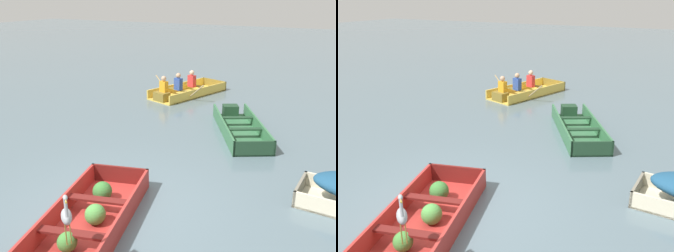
{
  "view_description": "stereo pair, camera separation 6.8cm",
  "coord_description": "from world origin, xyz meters",
  "views": [
    {
      "loc": [
        3.48,
        -4.61,
        3.61
      ],
      "look_at": [
        -0.81,
        3.53,
        0.35
      ],
      "focal_mm": 40.0,
      "sensor_mm": 36.0,
      "label": 1
    },
    {
      "loc": [
        3.54,
        -4.58,
        3.61
      ],
      "look_at": [
        -0.81,
        3.53,
        0.35
      ],
      "focal_mm": 40.0,
      "sensor_mm": 36.0,
      "label": 2
    }
  ],
  "objects": [
    {
      "name": "rowboat_yellow_with_crew",
      "position": [
        -2.31,
        7.71,
        0.2
      ],
      "size": [
        2.36,
        3.35,
        0.91
      ],
      "color": "#E5BC47",
      "rests_on": "ground"
    },
    {
      "name": "heron_on_dinghy",
      "position": [
        0.32,
        -1.48,
        0.86
      ],
      "size": [
        0.39,
        0.36,
        0.84
      ],
      "color": "olive",
      "rests_on": "dinghy_red_foreground"
    },
    {
      "name": "dinghy_red_foreground",
      "position": [
        -0.05,
        -0.74,
        0.15
      ],
      "size": [
        2.0,
        3.45,
        0.4
      ],
      "color": "#AD2D28",
      "rests_on": "ground"
    },
    {
      "name": "ground_plane",
      "position": [
        0.0,
        0.0,
        0.0
      ],
      "size": [
        80.0,
        80.0,
        0.0
      ],
      "primitive_type": "plane",
      "color": "slate"
    },
    {
      "name": "skiff_green_near_moored",
      "position": [
        0.68,
        4.94,
        0.13
      ],
      "size": [
        2.44,
        3.27,
        0.38
      ],
      "color": "#387047",
      "rests_on": "ground"
    }
  ]
}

